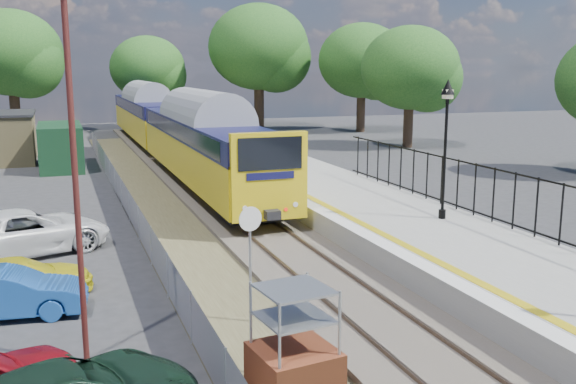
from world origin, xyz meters
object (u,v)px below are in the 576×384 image
speed_sign (250,245)px  car_white (25,232)px  carpark_lamp (74,155)px  brick_plinth (294,348)px  car_blue (8,293)px  train (168,124)px  car_yellow (19,279)px  victorian_lamp_north (447,116)px

speed_sign → car_white: bearing=111.6°
speed_sign → carpark_lamp: bearing=178.9°
brick_plinth → car_white: 12.56m
carpark_lamp → car_blue: carpark_lamp is taller
train → car_yellow: 24.84m
car_blue → car_yellow: bearing=-1.8°
carpark_lamp → car_blue: size_ratio=2.08×
car_blue → car_white: car_white is taller
train → carpark_lamp: (-6.38, -27.82, 1.87)m
brick_plinth → speed_sign: (0.30, 3.67, 0.86)m
victorian_lamp_north → car_yellow: victorian_lamp_north is taller
speed_sign → car_white: size_ratio=0.54×
brick_plinth → car_yellow: brick_plinth is taller
speed_sign → car_blue: bearing=144.6°
car_blue → car_white: bearing=4.7°
speed_sign → victorian_lamp_north: bearing=17.7°
victorian_lamp_north → train: 23.44m
victorian_lamp_north → brick_plinth: bearing=-135.7°
car_blue → car_white: size_ratio=0.69×
train → brick_plinth: bearing=-95.5°
speed_sign → car_yellow: (-5.12, 3.66, -1.37)m
train → car_yellow: (-7.81, -23.51, -1.81)m
car_white → victorian_lamp_north: bearing=-124.6°
speed_sign → car_white: (-5.11, 7.92, -1.18)m
victorian_lamp_north → speed_sign: (-7.99, -4.42, -2.39)m
brick_plinth → carpark_lamp: 5.53m
victorian_lamp_north → speed_sign: victorian_lamp_north is taller
carpark_lamp → car_yellow: 5.85m
speed_sign → carpark_lamp: 4.40m
brick_plinth → train: bearing=84.5°
victorian_lamp_north → car_blue: bearing=-171.3°
brick_plinth → carpark_lamp: bearing=138.2°
train → brick_plinth: size_ratio=18.77×
victorian_lamp_north → train: (-5.30, 22.75, -1.96)m
victorian_lamp_north → car_white: 14.02m
car_yellow → car_white: 4.27m
carpark_lamp → car_yellow: bearing=108.3°
car_blue → car_yellow: 1.28m
brick_plinth → car_yellow: bearing=123.3°
victorian_lamp_north → car_blue: size_ratio=1.29×
brick_plinth → car_white: brick_plinth is taller
car_blue → car_white: (0.20, 5.53, 0.14)m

